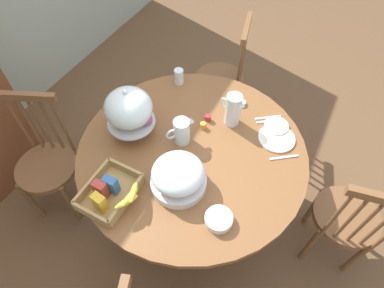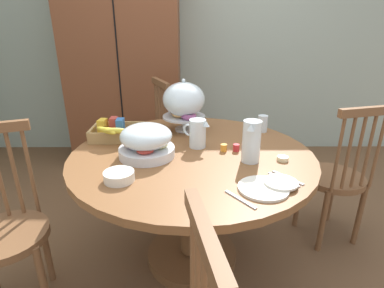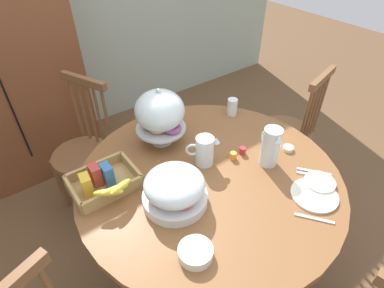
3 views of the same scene
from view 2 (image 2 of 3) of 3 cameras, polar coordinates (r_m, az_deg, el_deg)
ground_plane at (r=2.19m, az=1.45°, el=-18.59°), size 10.00×10.00×0.00m
wall_back at (r=3.50m, az=0.70°, el=19.80°), size 4.80×0.06×2.60m
wooden_armoire at (r=3.26m, az=-12.34°, el=13.63°), size 1.18×0.60×1.96m
dining_table at (r=1.79m, az=0.00°, el=-7.04°), size 1.34×1.34×0.74m
windsor_chair_near_window at (r=2.67m, az=-8.23°, el=0.35°), size 0.44×0.44×0.97m
windsor_chair_by_cabinet at (r=1.81m, az=-31.25°, el=-13.92°), size 0.43×0.43×0.97m
windsor_chair_far_side at (r=2.24m, az=25.11°, el=-5.94°), size 0.42×0.42×0.97m
pastry_stand_with_dome at (r=2.00m, az=-1.54°, el=7.85°), size 0.28×0.28×0.34m
fruit_platter_covered at (r=1.65m, az=-8.47°, el=0.51°), size 0.30×0.30×0.18m
orange_juice_pitcher at (r=1.76m, az=1.01°, el=1.78°), size 0.16×0.12×0.17m
milk_pitcher at (r=1.59m, az=10.94°, el=0.16°), size 0.09×0.17×0.22m
cereal_basket at (r=1.96m, az=-14.02°, el=2.25°), size 0.32×0.30×0.12m
china_plate_large at (r=1.37m, az=13.08°, el=-8.00°), size 0.22×0.22×0.01m
china_plate_small at (r=1.42m, az=16.16°, el=-6.84°), size 0.15×0.15×0.01m
cereal_bowl at (r=1.44m, az=-13.39°, el=-5.83°), size 0.14×0.14×0.04m
drinking_glass at (r=2.07m, az=12.96°, el=3.71°), size 0.06×0.06×0.11m
butter_dish at (r=1.67m, az=16.49°, el=-2.60°), size 0.06×0.06×0.02m
jam_jar_strawberry at (r=1.74m, az=8.20°, el=-0.68°), size 0.04×0.04×0.04m
jam_jar_apricot at (r=1.73m, az=5.90°, el=-0.69°), size 0.04×0.04×0.04m
table_knife at (r=1.48m, az=16.63°, el=-6.34°), size 0.11×0.14×0.01m
dinner_fork at (r=1.50m, az=17.33°, el=-5.99°), size 0.11×0.14×0.01m
soup_spoon at (r=1.28m, az=8.94°, el=-10.10°), size 0.11×0.14×0.01m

